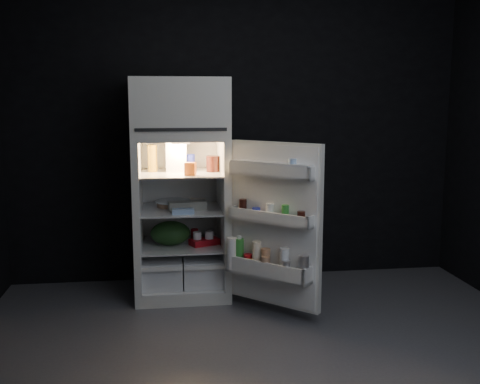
{
  "coord_description": "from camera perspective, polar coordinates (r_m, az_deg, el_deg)",
  "views": [
    {
      "loc": [
        -0.64,
        -3.27,
        1.61
      ],
      "look_at": [
        -0.06,
        1.0,
        0.9
      ],
      "focal_mm": 42.0,
      "sensor_mm": 36.0,
      "label": 1
    }
  ],
  "objects": [
    {
      "name": "amber_bottle",
      "position": [
        4.66,
        -8.88,
        3.4
      ],
      "size": [
        0.09,
        0.09,
        0.22
      ],
      "primitive_type": "cylinder",
      "rotation": [
        0.0,
        0.0,
        0.27
      ],
      "color": "#B2841C",
      "rests_on": "refrigerator"
    },
    {
      "name": "flat_package",
      "position": [
        4.42,
        -5.79,
        -1.96
      ],
      "size": [
        0.18,
        0.09,
        0.04
      ],
      "primitive_type": "cube",
      "rotation": [
        0.0,
        0.0,
        -0.04
      ],
      "color": "#88A8D3",
      "rests_on": "refrigerator"
    },
    {
      "name": "small_can_silver",
      "position": [
        4.81,
        -3.06,
        -4.36
      ],
      "size": [
        0.09,
        0.09,
        0.09
      ],
      "primitive_type": "cylinder",
      "rotation": [
        0.0,
        0.0,
        -0.34
      ],
      "color": "silver",
      "rests_on": "refrigerator"
    },
    {
      "name": "small_carton",
      "position": [
        4.41,
        -5.06,
        2.36
      ],
      "size": [
        0.1,
        0.09,
        0.1
      ],
      "primitive_type": "cube",
      "rotation": [
        0.0,
        0.0,
        -0.32
      ],
      "color": "#C05516",
      "rests_on": "refrigerator"
    },
    {
      "name": "fridge_door",
      "position": [
        4.14,
        3.31,
        -3.65
      ],
      "size": [
        0.65,
        0.63,
        1.22
      ],
      "color": "white",
      "rests_on": "ground"
    },
    {
      "name": "refrigerator",
      "position": [
        4.64,
        -6.06,
        1.19
      ],
      "size": [
        0.76,
        0.71,
        1.78
      ],
      "color": "white",
      "rests_on": "ground"
    },
    {
      "name": "egg_carton",
      "position": [
        4.57,
        -5.36,
        -1.39
      ],
      "size": [
        0.32,
        0.15,
        0.07
      ],
      "primitive_type": "cube",
      "rotation": [
        0.0,
        0.0,
        0.13
      ],
      "color": "gray",
      "rests_on": "refrigerator"
    },
    {
      "name": "yogurt_tray",
      "position": [
        4.66,
        -3.63,
        -5.07
      ],
      "size": [
        0.26,
        0.21,
        0.05
      ],
      "primitive_type": "cube",
      "rotation": [
        0.0,
        0.0,
        0.41
      ],
      "color": "#A80E17",
      "rests_on": "refrigerator"
    },
    {
      "name": "produce_bag",
      "position": [
        4.67,
        -7.08,
        -4.17
      ],
      "size": [
        0.36,
        0.32,
        0.2
      ],
      "primitive_type": "ellipsoid",
      "rotation": [
        0.0,
        0.0,
        -0.14
      ],
      "color": "#193815",
      "rests_on": "refrigerator"
    },
    {
      "name": "jam_jar",
      "position": [
        4.61,
        -2.78,
        2.88
      ],
      "size": [
        0.14,
        0.14,
        0.13
      ],
      "primitive_type": "cylinder",
      "rotation": [
        0.0,
        0.0,
        -0.34
      ],
      "color": "black",
      "rests_on": "refrigerator"
    },
    {
      "name": "floor",
      "position": [
        3.7,
        3.16,
        -16.44
      ],
      "size": [
        4.0,
        3.4,
        0.0
      ],
      "primitive_type": "cube",
      "color": "#55555A",
      "rests_on": "ground"
    },
    {
      "name": "milk_jug",
      "position": [
        4.66,
        -6.46,
        3.58
      ],
      "size": [
        0.18,
        0.18,
        0.24
      ],
      "primitive_type": "cube",
      "rotation": [
        0.0,
        0.0,
        -0.07
      ],
      "color": "white",
      "rests_on": "refrigerator"
    },
    {
      "name": "wrapped_pkg",
      "position": [
        4.79,
        -4.32,
        -1.0
      ],
      "size": [
        0.15,
        0.13,
        0.05
      ],
      "primitive_type": "cube",
      "rotation": [
        0.0,
        0.0,
        -0.16
      ],
      "color": "beige",
      "rests_on": "refrigerator"
    },
    {
      "name": "wall_back",
      "position": [
        5.02,
        -0.4,
        6.38
      ],
      "size": [
        4.0,
        0.0,
        2.7
      ],
      "primitive_type": "cube",
      "color": "black",
      "rests_on": "ground"
    },
    {
      "name": "mayo_jar",
      "position": [
        4.67,
        -5.22,
        2.99
      ],
      "size": [
        0.12,
        0.12,
        0.14
      ],
      "primitive_type": "cylinder",
      "rotation": [
        0.0,
        0.0,
        0.2
      ],
      "color": "#1D289E",
      "rests_on": "refrigerator"
    },
    {
      "name": "small_can_red",
      "position": [
        4.84,
        -4.63,
        -4.28
      ],
      "size": [
        0.08,
        0.08,
        0.09
      ],
      "primitive_type": "cylinder",
      "rotation": [
        0.0,
        0.0,
        0.38
      ],
      "color": "#A80E17",
      "rests_on": "refrigerator"
    },
    {
      "name": "wall_front",
      "position": [
        1.72,
        14.36,
        0.4
      ],
      "size": [
        4.0,
        0.0,
        2.7
      ],
      "primitive_type": "cube",
      "color": "black",
      "rests_on": "ground"
    },
    {
      "name": "pie",
      "position": [
        4.74,
        -6.81,
        -1.22
      ],
      "size": [
        0.29,
        0.29,
        0.04
      ],
      "primitive_type": "cylinder",
      "rotation": [
        0.0,
        0.0,
        0.08
      ],
      "color": "#A77958",
      "rests_on": "refrigerator"
    }
  ]
}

